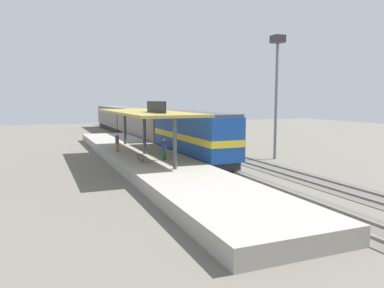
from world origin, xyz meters
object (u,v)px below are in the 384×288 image
Objects in this scene: platform_bench at (141,156)px; passenger_carriage_front at (143,124)px; person_walking at (164,148)px; light_mast at (277,71)px; passenger_carriage_rear at (114,118)px; person_waiting at (117,142)px; locomotive at (193,135)px.

passenger_carriage_front is at bearing 74.73° from platform_bench.
light_mast is at bearing 8.31° from person_walking.
passenger_carriage_rear is 42.00m from light_mast.
person_waiting is (-0.63, 6.26, 0.51)m from platform_bench.
passenger_carriage_front and passenger_carriage_rear have the same top height.
locomotive is 0.72× the size of passenger_carriage_front.
locomotive reaches higher than passenger_carriage_rear.
light_mast reaches higher than passenger_carriage_rear.
locomotive is 38.80m from passenger_carriage_rear.
platform_bench is 0.08× the size of passenger_carriage_front.
person_walking is at bearing -66.64° from person_waiting.
passenger_carriage_front is at bearing 79.51° from person_walking.
passenger_carriage_front reaches higher than platform_bench.
platform_bench is 0.15× the size of light_mast.
passenger_carriage_front is at bearing 67.14° from person_waiting.
passenger_carriage_rear is at bearing 82.02° from platform_bench.
person_waiting is (-6.63, -15.72, -0.46)m from passenger_carriage_front.
platform_bench is at bearing -146.42° from locomotive.
person_walking is (2.60, -6.02, 0.00)m from person_waiting.
person_waiting is at bearing -100.29° from passenger_carriage_rear.
person_walking is (1.97, 0.24, 0.51)m from platform_bench.
passenger_carriage_rear is at bearing 79.71° from person_waiting.
passenger_carriage_front is at bearing 90.00° from locomotive.
passenger_carriage_front is at bearing 111.29° from light_mast.
light_mast is 16.41m from person_waiting.
passenger_carriage_rear is 37.12m from person_waiting.
person_waiting is 1.00× the size of person_walking.
passenger_carriage_rear is (6.00, 42.78, 0.97)m from platform_bench.
passenger_carriage_rear is at bearing 90.00° from locomotive.
locomotive is (6.00, 3.98, 1.07)m from platform_bench.
locomotive is at bearing -90.00° from passenger_carriage_front.
person_waiting is 6.56m from person_walking.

